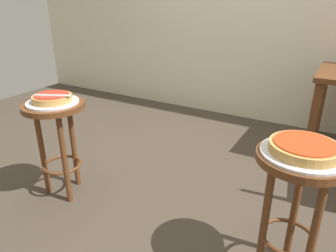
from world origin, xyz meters
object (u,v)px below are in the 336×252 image
serving_plate_foreground (53,102)px  stool_middle (297,189)px  pizza_server_knife (52,95)px  pizza_foreground (52,98)px  pizza_middle (304,147)px  serving_plate_middle (303,154)px  stool_foreground (57,128)px

serving_plate_foreground → stool_middle: (1.46, 0.05, -0.17)m
stool_middle → pizza_server_knife: 1.45m
pizza_foreground → stool_middle: bearing=2.0°
stool_middle → pizza_middle: pizza_middle is taller
pizza_middle → serving_plate_middle: bearing=90.0°
pizza_foreground → serving_plate_middle: 1.46m
stool_foreground → serving_plate_middle: size_ratio=1.85×
serving_plate_middle → pizza_server_knife: pizza_server_knife is taller
pizza_middle → pizza_server_knife: 1.43m
serving_plate_middle → pizza_middle: (0.00, -0.00, 0.03)m
stool_middle → pizza_middle: (-0.00, 0.00, 0.20)m
serving_plate_foreground → pizza_foreground: size_ratio=1.35×
stool_middle → pizza_middle: size_ratio=2.27×
serving_plate_foreground → pizza_server_knife: bearing=-33.7°
serving_plate_foreground → pizza_server_knife: 0.07m
pizza_foreground → stool_middle: (1.46, 0.05, -0.20)m
pizza_foreground → stool_middle: size_ratio=0.36×
pizza_foreground → pizza_middle: (1.46, 0.05, 0.00)m
serving_plate_foreground → serving_plate_middle: (1.46, 0.05, 0.00)m
stool_foreground → pizza_foreground: bearing=135.0°
pizza_middle → pizza_server_knife: (-1.43, -0.07, 0.03)m
stool_middle → pizza_server_knife: bearing=-177.2°
pizza_foreground → pizza_middle: bearing=2.0°
serving_plate_foreground → pizza_foreground: (0.00, 0.00, 0.03)m
serving_plate_foreground → pizza_middle: (1.46, 0.05, 0.03)m
serving_plate_middle → pizza_server_knife: size_ratio=1.61×
pizza_foreground → stool_middle: pizza_foreground is taller
serving_plate_foreground → pizza_foreground: pizza_foreground is taller
serving_plate_foreground → serving_plate_middle: same height
stool_foreground → serving_plate_middle: 1.47m
stool_foreground → pizza_foreground: (-0.00, 0.00, 0.20)m
serving_plate_foreground → pizza_foreground: 0.03m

